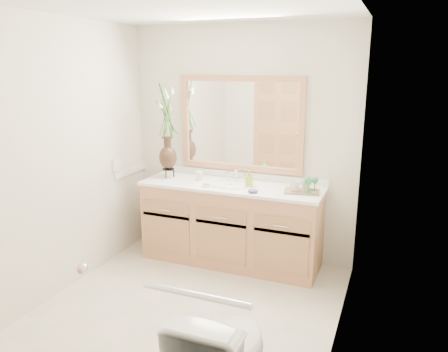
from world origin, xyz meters
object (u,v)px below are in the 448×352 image
at_px(tray, 302,191).
at_px(tumbler, 199,176).
at_px(flower_vase, 167,120).
at_px(soap_bottle, 249,179).

bearing_deg(tray, tumbler, 168.02).
bearing_deg(tumbler, flower_vase, 179.93).
bearing_deg(flower_vase, tray, -1.01).
distance_m(flower_vase, tumbler, 0.67).
bearing_deg(tumbler, soap_bottle, -1.76).
bearing_deg(soap_bottle, tray, -14.51).
bearing_deg(soap_bottle, tumbler, 164.59).
xyz_separation_m(tumbler, soap_bottle, (0.55, -0.02, 0.03)).
height_order(tumbler, tray, tumbler).
xyz_separation_m(flower_vase, soap_bottle, (0.91, -0.02, -0.54)).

